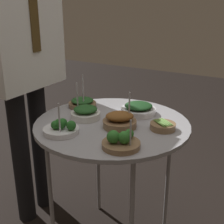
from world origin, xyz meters
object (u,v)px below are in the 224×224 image
object	(u,v)px
serving_cart	(112,131)
bowl_spinach_near_rim	(138,109)
waiter_figure	(20,44)
bowl_roast_mid_left	(120,121)
bowl_broccoli_front_center	(121,142)
bowl_spinach_back_right	(82,103)
bowl_asparagus_front_left	(163,126)
bowl_spinach_front_right	(85,113)
bowl_broccoli_far_rim	(61,128)

from	to	relation	value
serving_cart	bowl_spinach_near_rim	size ratio (longest dim) A/B	4.20
waiter_figure	bowl_roast_mid_left	bearing A→B (deg)	-94.15
bowl_spinach_near_rim	bowl_roast_mid_left	distance (m)	0.19
bowl_broccoli_front_center	bowl_spinach_back_right	bearing A→B (deg)	51.53
bowl_spinach_back_right	bowl_broccoli_front_center	size ratio (longest dim) A/B	1.21
bowl_spinach_near_rim	bowl_asparagus_front_left	xyz separation A→B (m)	(-0.12, -0.17, -0.01)
bowl_spinach_front_right	bowl_roast_mid_left	bearing A→B (deg)	-93.42
serving_cart	bowl_broccoli_front_center	xyz separation A→B (m)	(-0.20, -0.16, 0.07)
bowl_spinach_near_rim	bowl_spinach_front_right	distance (m)	0.26
serving_cart	bowl_asparagus_front_left	size ratio (longest dim) A/B	6.38
bowl_spinach_near_rim	bowl_spinach_front_right	bearing A→B (deg)	132.98
bowl_broccoli_front_center	bowl_asparagus_front_left	xyz separation A→B (m)	(0.24, -0.08, -0.01)
serving_cart	bowl_spinach_front_right	bearing A→B (deg)	98.64
serving_cart	bowl_spinach_front_right	world-z (taller)	bowl_spinach_front_right
serving_cart	bowl_spinach_back_right	distance (m)	0.27
serving_cart	bowl_roast_mid_left	world-z (taller)	bowl_roast_mid_left
serving_cart	waiter_figure	world-z (taller)	waiter_figure
bowl_broccoli_far_rim	bowl_spinach_front_right	world-z (taller)	bowl_spinach_front_right
serving_cart	bowl_spinach_front_right	xyz separation A→B (m)	(-0.02, 0.13, 0.07)
bowl_spinach_back_right	bowl_roast_mid_left	bearing A→B (deg)	-115.46
serving_cart	bowl_asparagus_front_left	world-z (taller)	bowl_asparagus_front_left
serving_cart	bowl_broccoli_front_center	world-z (taller)	bowl_broccoli_front_center
bowl_broccoli_front_center	waiter_figure	distance (m)	0.79
bowl_asparagus_front_left	bowl_broccoli_far_rim	bearing A→B (deg)	124.91
bowl_spinach_near_rim	bowl_roast_mid_left	size ratio (longest dim) A/B	1.06
bowl_roast_mid_left	waiter_figure	xyz separation A→B (m)	(0.04, 0.60, 0.29)
bowl_broccoli_far_rim	bowl_broccoli_front_center	bearing A→B (deg)	-88.50
bowl_spinach_front_right	bowl_roast_mid_left	size ratio (longest dim) A/B	1.07
bowl_asparagus_front_left	bowl_spinach_front_right	bearing A→B (deg)	99.06
bowl_spinach_front_right	bowl_spinach_near_rim	bearing A→B (deg)	-47.02
bowl_spinach_front_right	bowl_asparagus_front_left	world-z (taller)	bowl_spinach_front_right
bowl_spinach_front_right	bowl_broccoli_front_center	size ratio (longest dim) A/B	1.14
bowl_spinach_front_right	bowl_broccoli_far_rim	bearing A→B (deg)	-177.66
bowl_asparagus_front_left	bowl_broccoli_front_center	bearing A→B (deg)	162.20
bowl_broccoli_front_center	bowl_asparagus_front_left	world-z (taller)	bowl_broccoli_front_center
bowl_spinach_back_right	bowl_broccoli_front_center	world-z (taller)	bowl_spinach_back_right
bowl_broccoli_far_rim	bowl_asparagus_front_left	xyz separation A→B (m)	(0.25, -0.36, -0.01)
bowl_spinach_back_right	bowl_asparagus_front_left	bearing A→B (deg)	-98.67
serving_cart	bowl_spinach_near_rim	distance (m)	0.18
bowl_spinach_near_rim	bowl_spinach_front_right	size ratio (longest dim) A/B	0.99
serving_cart	bowl_broccoli_far_rim	distance (m)	0.26
serving_cart	bowl_asparagus_front_left	bearing A→B (deg)	-80.70
bowl_roast_mid_left	bowl_asparagus_front_left	distance (m)	0.19
bowl_broccoli_far_rim	bowl_broccoli_front_center	world-z (taller)	bowl_broccoli_far_rim
bowl_broccoli_far_rim	waiter_figure	xyz separation A→B (m)	(0.22, 0.42, 0.29)
bowl_spinach_back_right	bowl_roast_mid_left	xyz separation A→B (m)	(-0.14, -0.30, 0.01)
bowl_roast_mid_left	waiter_figure	size ratio (longest dim) A/B	0.10
serving_cart	bowl_broccoli_far_rim	xyz separation A→B (m)	(-0.21, 0.13, 0.07)
bowl_broccoli_far_rim	bowl_asparagus_front_left	distance (m)	0.44
bowl_roast_mid_left	bowl_spinach_back_right	bearing A→B (deg)	64.54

